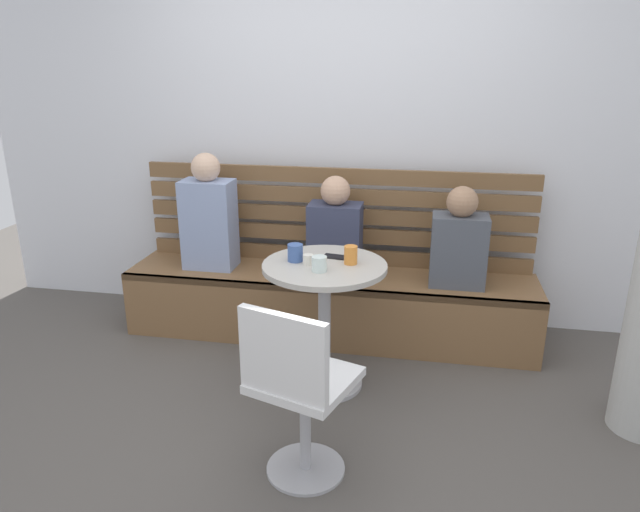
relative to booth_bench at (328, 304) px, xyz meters
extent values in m
plane|color=#514C47|center=(0.00, -1.20, -0.22)|extent=(8.00, 8.00, 0.00)
cube|color=silver|center=(0.00, 0.44, 1.23)|extent=(5.20, 0.10, 2.90)
cube|color=brown|center=(0.00, 0.00, 0.00)|extent=(2.70, 0.52, 0.44)
cube|color=brown|center=(0.00, -0.24, 0.20)|extent=(2.70, 0.04, 0.04)
cube|color=brown|center=(0.00, 0.24, 0.27)|extent=(2.65, 0.04, 0.10)
cube|color=brown|center=(0.00, 0.24, 0.42)|extent=(2.65, 0.04, 0.10)
cube|color=brown|center=(0.00, 0.24, 0.56)|extent=(2.65, 0.04, 0.10)
cube|color=brown|center=(0.00, 0.24, 0.69)|extent=(2.65, 0.04, 0.10)
cube|color=brown|center=(0.00, 0.24, 0.83)|extent=(2.65, 0.04, 0.10)
cylinder|color=#ADADB2|center=(0.09, -0.63, -0.21)|extent=(0.44, 0.44, 0.02)
cylinder|color=#ADADB2|center=(0.09, -0.63, 0.15)|extent=(0.07, 0.07, 0.69)
cylinder|color=#B7B2A8|center=(0.09, -0.63, 0.50)|extent=(0.68, 0.68, 0.03)
cylinder|color=#ADADB2|center=(0.14, -1.38, -0.21)|extent=(0.36, 0.36, 0.02)
cylinder|color=#ADADB2|center=(0.14, -1.38, 0.00)|extent=(0.05, 0.05, 0.45)
cube|color=silver|center=(0.14, -1.38, 0.25)|extent=(0.51, 0.51, 0.04)
cube|color=silver|center=(0.08, -1.54, 0.45)|extent=(0.39, 0.16, 0.36)
cube|color=#8C9EC6|center=(-0.81, 0.00, 0.52)|extent=(0.34, 0.22, 0.60)
sphere|color=#DBB293|center=(-0.81, 0.00, 0.90)|extent=(0.19, 0.19, 0.19)
cube|color=#4C515B|center=(0.82, -0.03, 0.44)|extent=(0.34, 0.22, 0.45)
sphere|color=#A37A5B|center=(0.82, -0.03, 0.75)|extent=(0.19, 0.19, 0.19)
cube|color=#333851|center=(0.04, 0.02, 0.45)|extent=(0.34, 0.22, 0.47)
sphere|color=tan|center=(0.04, 0.02, 0.78)|extent=(0.19, 0.19, 0.19)
cylinder|color=silver|center=(0.08, -0.75, 0.56)|extent=(0.08, 0.08, 0.08)
cylinder|color=silver|center=(0.00, -0.66, 0.55)|extent=(0.06, 0.06, 0.05)
cylinder|color=orange|center=(0.22, -0.61, 0.57)|extent=(0.07, 0.07, 0.10)
cylinder|color=#3D5B9E|center=(-0.08, -0.62, 0.57)|extent=(0.08, 0.08, 0.09)
cube|color=black|center=(0.13, -0.52, 0.52)|extent=(0.15, 0.09, 0.01)
camera|label=1|loc=(0.61, -3.54, 1.57)|focal=32.52mm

